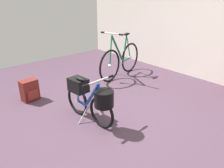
{
  "coord_description": "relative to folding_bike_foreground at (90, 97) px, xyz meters",
  "views": [
    {
      "loc": [
        1.99,
        -1.55,
        1.73
      ],
      "look_at": [
        -0.12,
        0.3,
        0.55
      ],
      "focal_mm": 34.76,
      "sensor_mm": 36.0,
      "label": 1
    }
  ],
  "objects": [
    {
      "name": "back_wall",
      "position": [
        0.25,
        2.84,
        1.19
      ],
      "size": [
        7.34,
        0.1,
        3.15
      ],
      "primitive_type": "cube",
      "color": "silver",
      "rests_on": "ground_plane"
    },
    {
      "name": "backpack_on_floor",
      "position": [
        -1.25,
        -0.39,
        -0.2
      ],
      "size": [
        0.23,
        0.29,
        0.37
      ],
      "color": "maroon",
      "rests_on": "ground_plane"
    },
    {
      "name": "ground_plane",
      "position": [
        0.25,
        -0.02,
        -0.38
      ],
      "size": [
        7.34,
        7.34,
        0.0
      ],
      "primitive_type": "plane",
      "color": "#473342"
    },
    {
      "name": "folding_bike_foreground",
      "position": [
        0.0,
        0.0,
        0.0
      ],
      "size": [
        0.99,
        0.53,
        0.71
      ],
      "color": "black",
      "rests_on": "ground_plane"
    },
    {
      "name": "display_bike_left",
      "position": [
        -1.08,
        1.6,
        -0.0
      ],
      "size": [
        0.53,
        1.44,
        1.02
      ],
      "color": "black",
      "rests_on": "ground_plane"
    }
  ]
}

